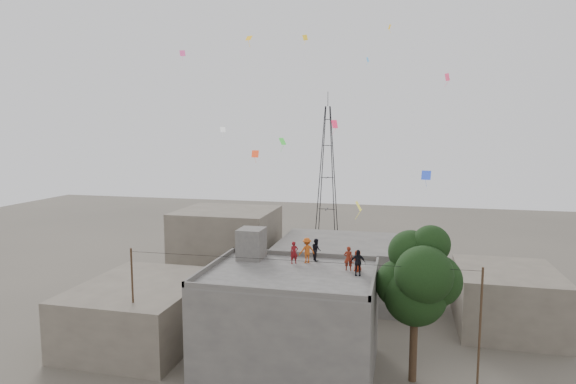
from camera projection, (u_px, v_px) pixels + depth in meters
name	position (u px, v px, depth m)	size (l,w,h in m)	color
ground	(290.00, 371.00, 29.11)	(140.00, 140.00, 0.00)	#4C473E
main_building	(290.00, 322.00, 28.74)	(10.00, 8.00, 6.10)	#514F4C
parapet	(290.00, 270.00, 28.35)	(10.00, 8.00, 0.30)	#514F4C
stair_head_box	(251.00, 244.00, 31.50)	(1.60, 1.80, 2.00)	#514F4C
neighbor_west	(142.00, 311.00, 33.34)	(8.00, 10.00, 4.00)	#5C5349
neighbor_north	(349.00, 269.00, 41.86)	(12.00, 9.00, 5.00)	#514F4C
neighbor_northwest	(227.00, 246.00, 46.44)	(9.00, 8.00, 7.00)	#5C5349
neighbor_east	(506.00, 299.00, 35.27)	(7.00, 8.00, 4.40)	#5C5349
tree	(419.00, 278.00, 27.25)	(4.90, 4.60, 9.10)	black
utility_line	(293.00, 318.00, 27.32)	(20.12, 0.62, 7.40)	black
transmission_tower	(327.00, 171.00, 67.55)	(2.97, 2.97, 20.01)	black
person_red_adult	(348.00, 258.00, 28.78)	(0.54, 0.35, 1.47)	maroon
person_orange_child	(358.00, 261.00, 28.62)	(0.63, 0.41, 1.29)	#9C2B11
person_dark_child	(316.00, 250.00, 31.05)	(0.70, 0.54, 1.44)	black
person_dark_adult	(358.00, 263.00, 27.76)	(0.89, 0.37, 1.52)	black
person_orange_adult	(307.00, 250.00, 30.47)	(1.04, 0.60, 1.62)	#BE4F15
person_red_child	(294.00, 253.00, 30.30)	(0.51, 0.34, 1.41)	maroon
kites	(329.00, 114.00, 33.03)	(18.50, 18.89, 12.74)	#F64119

